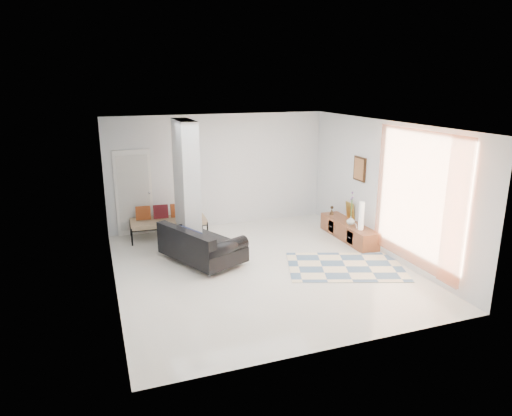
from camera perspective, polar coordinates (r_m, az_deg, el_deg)
name	(u,v)px	position (r m, az deg, el deg)	size (l,w,h in m)	color
floor	(261,268)	(9.11, 0.58, -7.45)	(6.00, 6.00, 0.00)	silver
ceiling	(261,125)	(8.41, 0.63, 10.37)	(6.00, 6.00, 0.00)	white
wall_back	(219,171)	(11.45, -4.66, 4.64)	(6.00, 6.00, 0.00)	silver
wall_front	(341,253)	(6.07, 10.58, -5.61)	(6.00, 6.00, 0.00)	silver
wall_left	(110,213)	(8.15, -17.84, -0.59)	(6.00, 6.00, 0.00)	silver
wall_right	(384,188)	(9.93, 15.66, 2.41)	(6.00, 6.00, 0.00)	silver
partition_column	(187,186)	(9.87, -8.67, 2.74)	(0.35, 1.20, 2.80)	#B7BDBF
hallway_door	(134,193)	(11.14, -15.04, 1.84)	(0.85, 0.06, 2.04)	white
curtain	(417,199)	(8.99, 19.46, 1.07)	(2.55, 2.55, 0.00)	#FF7843
wall_art	(360,169)	(10.59, 12.83, 4.79)	(0.04, 0.45, 0.55)	#331D0E
media_console	(348,231)	(10.85, 11.48, -2.78)	(0.45, 1.92, 0.80)	brown
loveseat	(200,246)	(9.33, -7.07, -4.71)	(1.64, 1.99, 0.76)	silver
daybed	(167,220)	(10.90, -11.06, -1.49)	(1.78, 0.83, 0.77)	black
area_rug	(345,267)	(9.31, 11.11, -7.20)	(2.25, 1.50, 0.01)	beige
cylinder_lamp	(361,216)	(10.26, 13.04, -0.96)	(0.11, 0.11, 0.63)	white
bronze_figurine	(332,210)	(11.33, 9.46, -0.28)	(0.11, 0.11, 0.21)	#332516
vase	(351,221)	(10.61, 11.76, -1.54)	(0.19, 0.19, 0.20)	white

